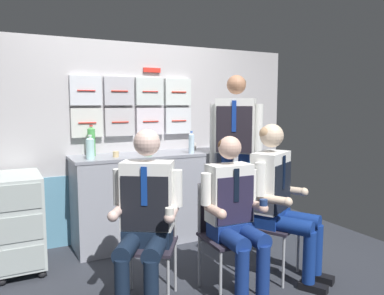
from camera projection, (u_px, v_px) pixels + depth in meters
ground at (180, 289)px, 3.07m from camera, size 4.80×4.80×0.04m
galley_bulkhead at (127, 142)px, 4.16m from camera, size 4.20×0.14×2.15m
galley_counter at (154, 197)px, 4.08m from camera, size 1.73×0.53×0.96m
service_trolley at (18, 219)px, 3.34m from camera, size 0.40×0.65×0.86m
folding_chair_left at (150, 230)px, 2.87m from camera, size 0.55×0.55×0.85m
crew_member_left at (145, 210)px, 2.69m from camera, size 0.63×0.70×1.30m
folding_chair_right at (224, 224)px, 3.01m from camera, size 0.42×0.42×0.85m
crew_member_right at (235, 210)px, 2.85m from camera, size 0.48×0.60×1.24m
folding_chair_near_trolley at (262, 214)px, 3.29m from camera, size 0.54×0.54×0.85m
crew_member_near_trolley at (279, 193)px, 3.18m from camera, size 0.61×0.72×1.32m
crew_member_standing at (236, 143)px, 3.92m from camera, size 0.45×0.44×1.78m
water_bottle_tall at (148, 144)px, 3.84m from camera, size 0.07×0.07×0.25m
sparkling_bottle_green at (191, 143)px, 4.04m from camera, size 0.06×0.06×0.24m
water_bottle_blue_cap at (91, 141)px, 3.82m from camera, size 0.08×0.08×0.32m
water_bottle_clear at (90, 148)px, 3.60m from camera, size 0.08×0.08×0.23m
paper_cup_blue at (193, 146)px, 4.40m from camera, size 0.08×0.08×0.07m
espresso_cup_small at (116, 154)px, 3.75m from camera, size 0.06×0.06×0.06m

